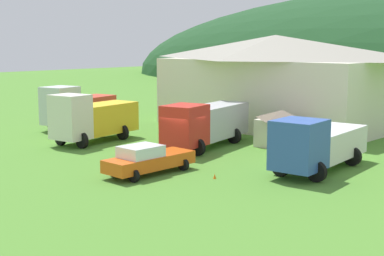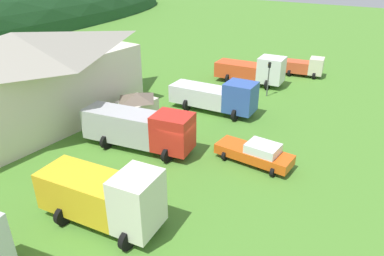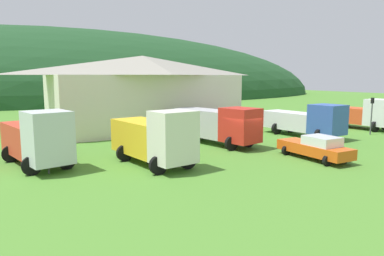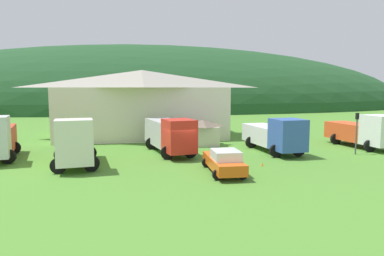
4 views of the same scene
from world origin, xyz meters
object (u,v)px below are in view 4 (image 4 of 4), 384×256
Objects in this scene: crane_truck_red at (169,134)px; depot_building at (142,103)px; heavy_rig_white at (365,131)px; traffic_light_east at (357,129)px; traffic_cone_near_pickup at (262,166)px; play_shed_cream at (203,132)px; box_truck_blue at (275,135)px; heavy_rig_striped at (75,142)px; service_pickup_orange at (224,161)px.

depot_building is at bearing 178.69° from crane_truck_red.
heavy_rig_white is (20.67, -11.49, -2.36)m from depot_building.
traffic_light_east reaches higher than crane_truck_red.
traffic_cone_near_pickup is (8.27, -17.41, -4.01)m from depot_building.
depot_building is 23.77m from heavy_rig_white.
play_shed_cream is at bearing -111.84° from heavy_rig_white.
depot_building is 9.74m from play_shed_cream.
traffic_cone_near_pickup is at bearing -36.45° from box_truck_blue.
heavy_rig_striped is 0.86× the size of box_truck_blue.
heavy_rig_white is 1.46× the size of service_pickup_orange.
play_shed_cream is 13.98m from traffic_light_east.
heavy_rig_striped reaches higher than play_shed_cream.
depot_building is 19.68m from traffic_cone_near_pickup.
depot_building is 2.55× the size of heavy_rig_white.
heavy_rig_white reaches higher than box_truck_blue.
crane_truck_red is 1.62× the size of service_pickup_orange.
heavy_rig_striped is 16.88m from box_truck_blue.
heavy_rig_white is at bearing 89.24° from box_truck_blue.
heavy_rig_striped is 23.13m from traffic_light_east.
traffic_light_east is (15.79, -3.18, 0.50)m from crane_truck_red.
box_truck_blue is at bearing 71.72° from crane_truck_red.
play_shed_cream is 13.55m from heavy_rig_striped.
traffic_cone_near_pickup is (6.23, -6.22, -1.74)m from crane_truck_red.
play_shed_cream is 0.45× the size of heavy_rig_striped.
service_pickup_orange is (-15.77, -7.65, -0.82)m from heavy_rig_white.
depot_building reaches higher than traffic_light_east.
box_truck_blue is (11.34, -12.27, -2.42)m from depot_building.
box_truck_blue is (9.30, -1.08, -0.15)m from crane_truck_red.
heavy_rig_striped is (-5.28, -15.23, -2.21)m from depot_building.
traffic_light_east is at bearing 66.99° from crane_truck_red.
heavy_rig_striped is (-11.03, -7.85, 0.47)m from play_shed_cream.
crane_truck_red is at bearing -97.38° from heavy_rig_white.
traffic_cone_near_pickup is at bearing -162.36° from traffic_light_east.
play_shed_cream is at bearing 104.06° from traffic_cone_near_pickup.
crane_truck_red is at bearing 168.62° from traffic_light_east.
traffic_light_east reaches higher than service_pickup_orange.
service_pickup_orange is (10.18, -3.90, -0.97)m from heavy_rig_striped.
heavy_rig_white is 2.19× the size of traffic_light_east.
service_pickup_orange is at bearing -75.63° from depot_building.
heavy_rig_striped is at bearing -85.45° from box_truck_blue.
traffic_cone_near_pickup is at bearing -64.60° from depot_building.
traffic_light_east is at bearing -30.03° from play_shed_cream.
crane_truck_red reaches higher than traffic_cone_near_pickup.
traffic_light_east is at bearing -51.04° from heavy_rig_white.
traffic_cone_near_pickup is at bearing -70.94° from heavy_rig_white.
depot_building reaches higher than box_truck_blue.
crane_truck_red is 9.36m from box_truck_blue.
crane_truck_red is 18.63m from heavy_rig_white.
play_shed_cream is 5.97× the size of traffic_cone_near_pickup.
crane_truck_red is at bearing 110.43° from heavy_rig_striped.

